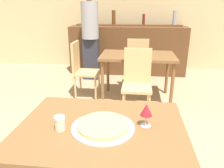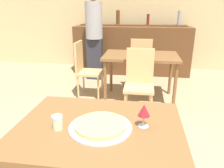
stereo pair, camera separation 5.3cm
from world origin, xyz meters
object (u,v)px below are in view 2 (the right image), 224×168
(chair_far_side_back, at_px, (141,61))
(pizza_tray, at_px, (100,126))
(chair_far_side_front, at_px, (139,79))
(cheese_shaker, at_px, (57,122))
(chair_far_side_left, at_px, (85,67))
(person_standing, at_px, (94,32))
(wine_glass, at_px, (144,111))

(chair_far_side_back, bearing_deg, pizza_tray, 85.49)
(chair_far_side_front, bearing_deg, pizza_tray, -97.40)
(cheese_shaker, bearing_deg, chair_far_side_left, 100.84)
(chair_far_side_back, xyz_separation_m, cheese_shaker, (-0.49, -2.79, 0.25))
(person_standing, distance_m, wine_glass, 3.30)
(chair_far_side_back, distance_m, cheese_shaker, 2.84)
(chair_far_side_front, bearing_deg, chair_far_side_left, 149.64)
(cheese_shaker, bearing_deg, chair_far_side_front, 74.08)
(chair_far_side_back, height_order, pizza_tray, chair_far_side_back)
(chair_far_side_left, height_order, person_standing, person_standing)
(chair_far_side_front, distance_m, person_standing, 1.87)
(pizza_tray, relative_size, cheese_shaker, 4.34)
(chair_far_side_left, distance_m, wine_glass, 2.37)
(chair_far_side_front, xyz_separation_m, cheese_shaker, (-0.49, -1.71, 0.25))
(chair_far_side_back, relative_size, chair_far_side_left, 1.00)
(chair_far_side_back, distance_m, person_standing, 1.16)
(chair_far_side_left, xyz_separation_m, person_standing, (-0.05, 0.99, 0.45))
(chair_far_side_front, relative_size, cheese_shaker, 9.94)
(chair_far_side_front, distance_m, chair_far_side_left, 1.07)
(person_standing, relative_size, wine_glass, 11.30)
(chair_far_side_left, bearing_deg, wine_glass, -155.38)
(chair_far_side_front, height_order, cheese_shaker, chair_far_side_front)
(chair_far_side_left, bearing_deg, person_standing, 3.00)
(person_standing, bearing_deg, chair_far_side_left, -87.00)
(chair_far_side_front, bearing_deg, cheese_shaker, -105.92)
(chair_far_side_front, height_order, pizza_tray, chair_far_side_front)
(pizza_tray, bearing_deg, person_standing, 103.30)
(chair_far_side_front, height_order, wine_glass, chair_far_side_front)
(person_standing, height_order, wine_glass, person_standing)
(chair_far_side_back, relative_size, pizza_tray, 2.29)
(wine_glass, bearing_deg, person_standing, 108.23)
(chair_far_side_front, xyz_separation_m, pizza_tray, (-0.22, -1.66, 0.22))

